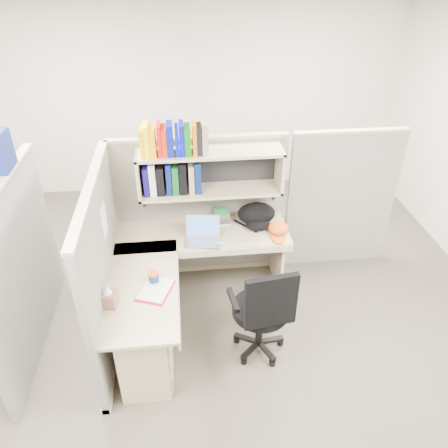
{
  "coord_description": "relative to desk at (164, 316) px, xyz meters",
  "views": [
    {
      "loc": [
        -0.18,
        -3.11,
        3.21
      ],
      "look_at": [
        0.18,
        0.25,
        1.02
      ],
      "focal_mm": 35.0,
      "sensor_mm": 36.0,
      "label": 1
    }
  ],
  "objects": [
    {
      "name": "ground",
      "position": [
        0.41,
        0.29,
        -0.44
      ],
      "size": [
        6.0,
        6.0,
        0.0
      ],
      "primitive_type": "plane",
      "color": "#38342B",
      "rests_on": "ground"
    },
    {
      "name": "room_shell",
      "position": [
        0.41,
        0.29,
        1.18
      ],
      "size": [
        6.0,
        6.0,
        6.0
      ],
      "color": "beige",
      "rests_on": "ground"
    },
    {
      "name": "cubicle",
      "position": [
        0.04,
        0.74,
        0.47
      ],
      "size": [
        3.79,
        1.84,
        1.95
      ],
      "color": "slate",
      "rests_on": "ground"
    },
    {
      "name": "desk",
      "position": [
        0.0,
        0.0,
        0.0
      ],
      "size": [
        1.74,
        1.75,
        0.73
      ],
      "color": "gray",
      "rests_on": "ground"
    },
    {
      "name": "laptop",
      "position": [
        0.39,
        0.68,
        0.41
      ],
      "size": [
        0.38,
        0.38,
        0.24
      ],
      "primitive_type": null,
      "rotation": [
        0.0,
        0.0,
        -0.13
      ],
      "color": "#A9A9AE",
      "rests_on": "desk"
    },
    {
      "name": "backpack",
      "position": [
        0.98,
        0.91,
        0.41
      ],
      "size": [
        0.48,
        0.42,
        0.23
      ],
      "primitive_type": null,
      "rotation": [
        0.0,
        0.0,
        0.36
      ],
      "color": "black",
      "rests_on": "desk"
    },
    {
      "name": "orange_cap",
      "position": [
        1.17,
        0.76,
        0.35
      ],
      "size": [
        0.26,
        0.28,
        0.11
      ],
      "primitive_type": null,
      "rotation": [
        0.0,
        0.0,
        -0.26
      ],
      "color": "#D04F12",
      "rests_on": "desk"
    },
    {
      "name": "snack_canister",
      "position": [
        -0.06,
        0.14,
        0.34
      ],
      "size": [
        0.09,
        0.09,
        0.09
      ],
      "color": "navy",
      "rests_on": "desk"
    },
    {
      "name": "tissue_box",
      "position": [
        -0.42,
        -0.12,
        0.39
      ],
      "size": [
        0.15,
        0.15,
        0.2
      ],
      "primitive_type": null,
      "rotation": [
        0.0,
        0.0,
        -0.17
      ],
      "color": "#865F4C",
      "rests_on": "desk"
    },
    {
      "name": "mouse",
      "position": [
        0.58,
        0.62,
        0.31
      ],
      "size": [
        0.1,
        0.07,
        0.03
      ],
      "primitive_type": "ellipsoid",
      "rotation": [
        0.0,
        0.0,
        0.15
      ],
      "color": "#8D9DC8",
      "rests_on": "desk"
    },
    {
      "name": "paper_cup",
      "position": [
        0.34,
        0.98,
        0.34
      ],
      "size": [
        0.07,
        0.07,
        0.1
      ],
      "primitive_type": "cylinder",
      "rotation": [
        0.0,
        0.0,
        -0.0
      ],
      "color": "silver",
      "rests_on": "desk"
    },
    {
      "name": "book_stack",
      "position": [
        0.62,
        1.06,
        0.35
      ],
      "size": [
        0.18,
        0.24,
        0.12
      ],
      "primitive_type": null,
      "rotation": [
        0.0,
        0.0,
        0.02
      ],
      "color": "gray",
      "rests_on": "desk"
    },
    {
      "name": "loose_paper",
      "position": [
        -0.05,
        0.03,
        0.29
      ],
      "size": [
        0.33,
        0.37,
        0.0
      ],
      "primitive_type": null,
      "rotation": [
        0.0,
        0.0,
        -0.37
      ],
      "color": "silver",
      "rests_on": "desk"
    },
    {
      "name": "task_chair",
      "position": [
        0.85,
        -0.12,
        -0.07
      ],
      "size": [
        0.58,
        0.53,
        1.06
      ],
      "color": "black",
      "rests_on": "ground"
    }
  ]
}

